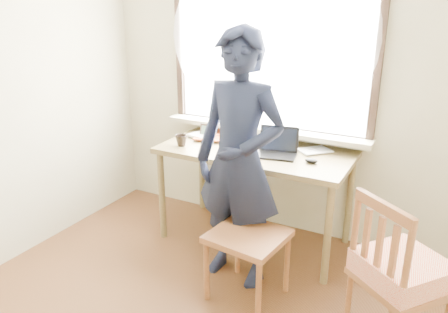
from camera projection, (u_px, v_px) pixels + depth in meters
The scene contains 13 objects.
room_shell at pixel (160, 77), 2.05m from camera, with size 3.52×4.02×2.61m.
desk at pixel (256, 159), 3.59m from camera, with size 1.56×0.78×0.83m.
laptop at pixel (277, 148), 3.43m from camera, with size 0.35×0.30×0.21m.
mug_white at pixel (258, 135), 3.77m from camera, with size 0.13×0.13×0.10m, color white.
mug_dark at pixel (181, 140), 3.63m from camera, with size 0.10×0.10×0.09m, color black.
mouse at pixel (311, 161), 3.25m from camera, with size 0.10×0.07×0.04m, color black.
desk_clutter at pixel (250, 139), 3.77m from camera, with size 0.89×0.53×0.04m.
book_a at pixel (232, 135), 3.90m from camera, with size 0.22×0.30×0.03m, color white.
book_b at pixel (309, 148), 3.57m from camera, with size 0.18×0.24×0.02m, color white.
picture_frame at pixel (207, 131), 3.86m from camera, with size 0.14×0.02×0.11m.
work_chair at pixel (248, 243), 2.97m from camera, with size 0.53×0.51×0.49m.
side_chair at pixel (400, 272), 2.48m from camera, with size 0.63×0.62×0.99m.
person at pixel (239, 161), 3.04m from camera, with size 0.67×0.44×1.84m, color black.
Camera 1 is at (1.22, -1.47, 1.96)m, focal length 35.00 mm.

